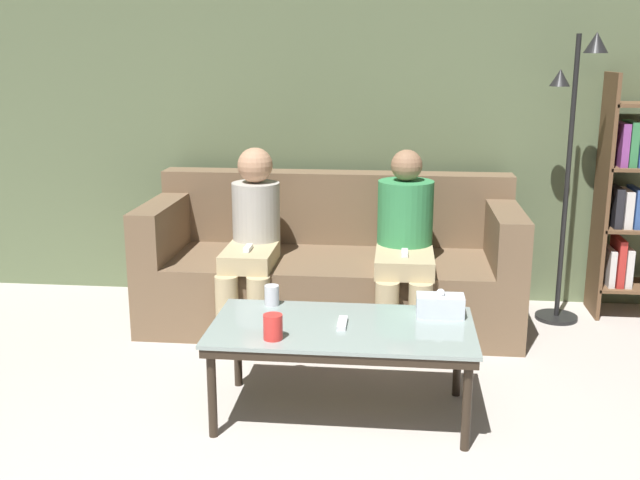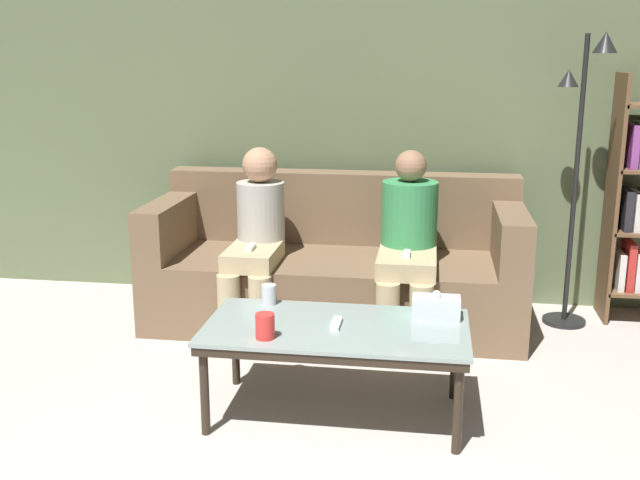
% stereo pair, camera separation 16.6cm
% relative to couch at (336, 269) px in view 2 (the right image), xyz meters
% --- Properties ---
extents(wall_back, '(12.00, 0.06, 2.60)m').
position_rel_couch_xyz_m(wall_back, '(0.00, 0.52, 0.97)').
color(wall_back, '#60704C').
rests_on(wall_back, ground_plane).
extents(couch, '(2.25, 0.90, 0.89)m').
position_rel_couch_xyz_m(couch, '(0.00, 0.00, 0.00)').
color(couch, brown).
rests_on(couch, ground_plane).
extents(coffee_table, '(1.19, 0.62, 0.44)m').
position_rel_couch_xyz_m(coffee_table, '(0.17, -1.28, 0.07)').
color(coffee_table, '#8C9E99').
rests_on(coffee_table, ground_plane).
extents(cup_near_left, '(0.08, 0.08, 0.11)m').
position_rel_couch_xyz_m(cup_near_left, '(-0.12, -1.48, 0.17)').
color(cup_near_left, red).
rests_on(cup_near_left, coffee_table).
extents(cup_near_right, '(0.07, 0.07, 0.10)m').
position_rel_couch_xyz_m(cup_near_right, '(-0.20, -1.04, 0.16)').
color(cup_near_right, silver).
rests_on(cup_near_right, coffee_table).
extents(tissue_box, '(0.22, 0.12, 0.13)m').
position_rel_couch_xyz_m(tissue_box, '(0.61, -1.11, 0.17)').
color(tissue_box, silver).
rests_on(tissue_box, coffee_table).
extents(game_remote, '(0.04, 0.15, 0.02)m').
position_rel_couch_xyz_m(game_remote, '(0.17, -1.28, 0.12)').
color(game_remote, white).
rests_on(game_remote, coffee_table).
extents(standing_lamp, '(0.31, 0.26, 1.75)m').
position_rel_couch_xyz_m(standing_lamp, '(1.43, 0.15, 0.75)').
color(standing_lamp, black).
rests_on(standing_lamp, ground_plane).
extents(seated_person_left_end, '(0.31, 0.65, 1.09)m').
position_rel_couch_xyz_m(seated_person_left_end, '(-0.45, -0.24, 0.25)').
color(seated_person_left_end, tan).
rests_on(seated_person_left_end, ground_plane).
extents(seated_person_mid_left, '(0.33, 0.69, 1.09)m').
position_rel_couch_xyz_m(seated_person_mid_left, '(0.45, -0.23, 0.26)').
color(seated_person_mid_left, tan).
rests_on(seated_person_mid_left, ground_plane).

